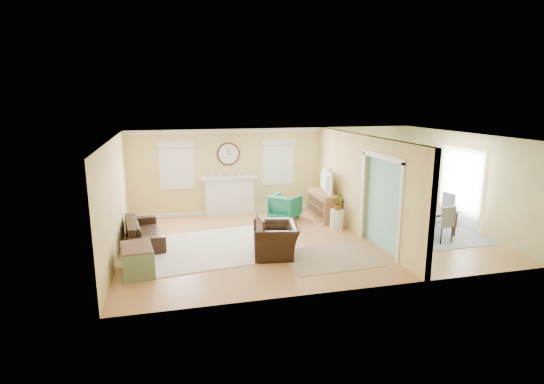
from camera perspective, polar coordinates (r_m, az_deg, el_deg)
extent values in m
plane|color=#AA7A45|center=(10.87, 4.51, -6.30)|extent=(9.00, 9.00, 0.00)
cube|color=tan|center=(13.35, 0.53, 3.02)|extent=(9.00, 0.02, 2.60)
cube|color=tan|center=(7.83, 11.63, -4.03)|extent=(9.00, 0.02, 2.60)
cube|color=tan|center=(10.06, -20.46, -0.90)|extent=(0.02, 6.00, 2.60)
cube|color=tan|center=(12.68, 24.30, 1.40)|extent=(0.02, 6.00, 2.60)
cube|color=white|center=(10.33, 4.75, 7.49)|extent=(9.00, 6.00, 0.02)
cube|color=tan|center=(12.34, 9.18, 2.08)|extent=(0.12, 3.20, 2.60)
cube|color=tan|center=(8.97, 18.94, -2.35)|extent=(0.12, 1.00, 2.60)
cube|color=tan|center=(9.95, 15.04, 5.76)|extent=(0.12, 1.80, 0.40)
cube|color=white|center=(10.92, 12.07, -0.45)|extent=(0.04, 0.12, 2.20)
cube|color=white|center=(9.39, 16.86, -2.82)|extent=(0.04, 0.12, 2.20)
cube|color=white|center=(9.94, 14.62, 4.62)|extent=(0.04, 1.92, 0.12)
cube|color=#83C9C0|center=(11.12, 12.32, 0.82)|extent=(0.02, 6.00, 2.60)
cube|color=white|center=(13.09, -5.71, -0.58)|extent=(1.50, 0.24, 1.10)
cube|color=white|center=(12.94, -5.75, 1.89)|extent=(1.70, 0.30, 0.08)
cube|color=black|center=(13.20, -5.77, -0.70)|extent=(0.85, 0.02, 0.75)
cube|color=gold|center=(13.11, -5.69, -1.14)|extent=(0.85, 0.02, 0.62)
cylinder|color=#4B2E1E|center=(12.95, -5.90, 5.12)|extent=(0.70, 0.06, 0.70)
cylinder|color=silver|center=(12.92, -5.87, 5.10)|extent=(0.60, 0.01, 0.60)
cube|color=black|center=(12.90, -5.88, 5.54)|extent=(0.02, 0.01, 0.20)
cube|color=black|center=(12.92, -5.61, 5.11)|extent=(0.12, 0.01, 0.02)
cube|color=white|center=(12.88, -12.72, 3.49)|extent=(0.90, 0.03, 1.30)
cube|color=white|center=(12.85, -12.72, 3.47)|extent=(1.00, 0.04, 1.40)
cube|color=beige|center=(12.73, -12.85, 6.25)|extent=(1.05, 0.10, 0.18)
cube|color=white|center=(13.31, 0.76, 4.07)|extent=(0.90, 0.03, 1.30)
cube|color=white|center=(13.28, 0.80, 4.06)|extent=(1.00, 0.04, 1.40)
cube|color=beige|center=(13.16, 0.85, 6.75)|extent=(1.05, 0.10, 0.18)
cube|color=white|center=(12.70, 24.11, 0.51)|extent=(0.03, 1.60, 2.10)
cube|color=white|center=(12.68, 24.00, 0.51)|extent=(0.03, 1.70, 2.20)
cylinder|color=gold|center=(11.66, 18.95, 6.68)|extent=(0.02, 0.02, 0.30)
sphere|color=white|center=(11.68, 18.86, 5.46)|extent=(0.30, 0.30, 0.30)
cube|color=beige|center=(10.31, -7.99, -7.39)|extent=(3.45, 3.09, 0.02)
cube|color=#A28463|center=(9.66, 7.61, -8.79)|extent=(2.03, 1.69, 0.01)
cube|color=gray|center=(12.30, 19.06, -4.70)|extent=(2.61, 3.26, 0.01)
imported|color=black|center=(10.94, -16.85, -5.04)|extent=(1.06, 2.13, 0.60)
imported|color=black|center=(9.65, 0.50, -6.43)|extent=(1.15, 1.27, 0.72)
imported|color=#0E794F|center=(12.58, 1.75, -1.95)|extent=(1.11, 1.11, 0.72)
cube|color=slate|center=(9.15, -17.65, -8.70)|extent=(0.72, 1.06, 0.55)
cube|color=#4B2E1E|center=(9.06, -17.77, -7.02)|extent=(0.69, 1.00, 0.02)
cube|color=#926743|center=(12.66, 6.93, -1.76)|extent=(0.51, 1.54, 0.80)
cube|color=#4B2E1E|center=(12.12, 6.56, -1.66)|extent=(0.01, 0.41, 0.22)
cube|color=#4B2E1E|center=(12.19, 6.53, -2.89)|extent=(0.01, 0.41, 0.22)
cube|color=#4B2E1E|center=(12.54, 5.83, -1.17)|extent=(0.01, 0.41, 0.22)
cube|color=#4B2E1E|center=(12.60, 5.80, -2.36)|extent=(0.01, 0.41, 0.22)
cube|color=#4B2E1E|center=(12.96, 5.14, -0.70)|extent=(0.01, 0.41, 0.22)
cube|color=#4B2E1E|center=(13.02, 5.12, -1.86)|extent=(0.01, 0.41, 0.22)
imported|color=black|center=(12.50, 6.93, 1.40)|extent=(0.27, 1.09, 0.62)
cylinder|color=white|center=(11.70, 8.70, -3.65)|extent=(0.37, 0.37, 0.54)
imported|color=#337F33|center=(11.58, 8.78, -1.41)|extent=(0.35, 0.39, 0.40)
imported|color=#4B2E1E|center=(12.21, 19.17, -3.22)|extent=(1.35, 2.05, 0.67)
cube|color=gray|center=(13.15, 16.73, -1.63)|extent=(0.45, 0.45, 0.05)
cube|color=gray|center=(13.10, 16.79, -0.67)|extent=(0.38, 0.13, 0.45)
cylinder|color=black|center=(13.41, 16.72, -2.32)|extent=(0.03, 0.03, 0.38)
cylinder|color=black|center=(13.19, 17.61, -2.62)|extent=(0.03, 0.03, 0.38)
cylinder|color=black|center=(13.21, 15.72, -2.48)|extent=(0.03, 0.03, 0.38)
cylinder|color=black|center=(12.99, 16.62, -2.79)|extent=(0.03, 0.03, 0.38)
cube|color=gray|center=(11.31, 21.91, -4.09)|extent=(0.47, 0.47, 0.05)
cube|color=gray|center=(11.25, 22.01, -2.89)|extent=(0.42, 0.11, 0.49)
cylinder|color=black|center=(11.15, 21.78, -5.58)|extent=(0.03, 0.03, 0.41)
cylinder|color=black|center=(11.38, 20.62, -5.13)|extent=(0.03, 0.03, 0.41)
cylinder|color=black|center=(11.38, 23.00, -5.33)|extent=(0.03, 0.03, 0.41)
cylinder|color=black|center=(11.60, 21.84, -4.89)|extent=(0.03, 0.03, 0.41)
cube|color=white|center=(11.86, 16.08, -2.68)|extent=(0.49, 0.49, 0.05)
cube|color=white|center=(11.79, 16.16, -1.40)|extent=(0.08, 0.46, 0.55)
cylinder|color=black|center=(11.98, 14.77, -3.76)|extent=(0.03, 0.03, 0.46)
cylinder|color=black|center=(12.18, 16.25, -3.58)|extent=(0.03, 0.03, 0.46)
cylinder|color=black|center=(11.68, 15.76, -4.23)|extent=(0.03, 0.03, 0.46)
cylinder|color=black|center=(11.89, 17.25, -4.03)|extent=(0.03, 0.03, 0.46)
cube|color=gray|center=(12.58, 22.04, -2.45)|extent=(0.50, 0.50, 0.05)
cube|color=gray|center=(12.52, 22.13, -1.34)|extent=(0.14, 0.42, 0.50)
cylinder|color=black|center=(12.66, 23.04, -3.57)|extent=(0.03, 0.03, 0.42)
cylinder|color=black|center=(12.40, 22.01, -3.80)|extent=(0.03, 0.03, 0.42)
cylinder|color=black|center=(12.87, 21.90, -3.22)|extent=(0.03, 0.03, 0.42)
cylinder|color=black|center=(12.62, 20.86, -3.43)|extent=(0.03, 0.03, 0.42)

